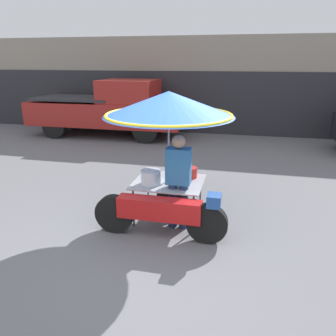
% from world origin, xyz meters
% --- Properties ---
extents(ground_plane, '(36.00, 36.00, 0.00)m').
position_xyz_m(ground_plane, '(0.00, 0.00, 0.00)').
color(ground_plane, slate).
extents(shopfront_building, '(28.00, 2.06, 3.42)m').
position_xyz_m(shopfront_building, '(0.00, 9.00, 1.70)').
color(shopfront_building, gray).
rests_on(shopfront_building, ground).
extents(vendor_motorcycle_cart, '(2.07, 2.06, 2.15)m').
position_xyz_m(vendor_motorcycle_cart, '(0.08, 0.89, 1.71)').
color(vendor_motorcycle_cart, black).
rests_on(vendor_motorcycle_cart, ground).
extents(vendor_person, '(0.38, 0.22, 1.54)m').
position_xyz_m(vendor_person, '(0.30, 0.67, 0.85)').
color(vendor_person, navy).
rests_on(vendor_person, ground).
extents(pickup_truck, '(5.49, 1.78, 1.97)m').
position_xyz_m(pickup_truck, '(-3.36, 6.79, 0.97)').
color(pickup_truck, black).
rests_on(pickup_truck, ground).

